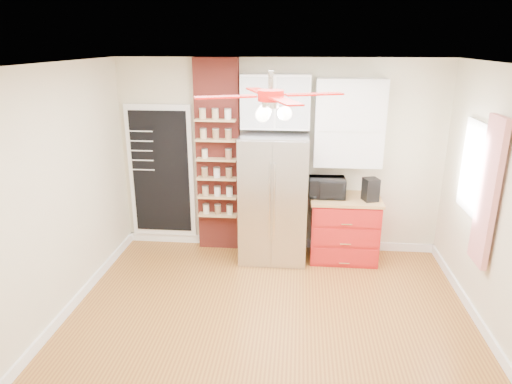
# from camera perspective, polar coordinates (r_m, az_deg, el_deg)

# --- Properties ---
(floor) EXTENTS (4.50, 4.50, 0.00)m
(floor) POSITION_cam_1_polar(r_m,az_deg,el_deg) (5.12, 1.57, -16.20)
(floor) COLOR olive
(floor) RESTS_ON ground
(ceiling) EXTENTS (4.50, 4.50, 0.00)m
(ceiling) POSITION_cam_1_polar(r_m,az_deg,el_deg) (4.22, 1.90, 15.61)
(ceiling) COLOR white
(ceiling) RESTS_ON wall_back
(wall_back) EXTENTS (4.50, 0.02, 2.70)m
(wall_back) POSITION_cam_1_polar(r_m,az_deg,el_deg) (6.40, 2.92, 4.32)
(wall_back) COLOR beige
(wall_back) RESTS_ON floor
(wall_front) EXTENTS (4.50, 0.02, 2.70)m
(wall_front) POSITION_cam_1_polar(r_m,az_deg,el_deg) (2.71, -1.23, -16.62)
(wall_front) COLOR beige
(wall_front) RESTS_ON floor
(wall_left) EXTENTS (0.02, 4.00, 2.70)m
(wall_left) POSITION_cam_1_polar(r_m,az_deg,el_deg) (5.14, -24.18, -0.88)
(wall_left) COLOR beige
(wall_left) RESTS_ON floor
(wall_right) EXTENTS (0.02, 4.00, 2.70)m
(wall_right) POSITION_cam_1_polar(r_m,az_deg,el_deg) (4.90, 29.01, -2.50)
(wall_right) COLOR beige
(wall_right) RESTS_ON floor
(chalkboard) EXTENTS (0.95, 0.05, 1.95)m
(chalkboard) POSITION_cam_1_polar(r_m,az_deg,el_deg) (6.72, -11.78, 2.43)
(chalkboard) COLOR white
(chalkboard) RESTS_ON wall_back
(brick_pillar) EXTENTS (0.60, 0.16, 2.70)m
(brick_pillar) POSITION_cam_1_polar(r_m,az_deg,el_deg) (6.42, -4.74, 4.32)
(brick_pillar) COLOR maroon
(brick_pillar) RESTS_ON floor
(fridge) EXTENTS (0.90, 0.70, 1.75)m
(fridge) POSITION_cam_1_polar(r_m,az_deg,el_deg) (6.18, 2.23, -0.77)
(fridge) COLOR #B8B8BE
(fridge) RESTS_ON floor
(upper_glass_cabinet) EXTENTS (0.90, 0.35, 0.70)m
(upper_glass_cabinet) POSITION_cam_1_polar(r_m,az_deg,el_deg) (6.08, 2.49, 11.26)
(upper_glass_cabinet) COLOR white
(upper_glass_cabinet) RESTS_ON wall_back
(red_cabinet) EXTENTS (0.94, 0.64, 0.90)m
(red_cabinet) POSITION_cam_1_polar(r_m,az_deg,el_deg) (6.41, 10.92, -4.46)
(red_cabinet) COLOR #B01918
(red_cabinet) RESTS_ON floor
(upper_shelf_unit) EXTENTS (0.90, 0.30, 1.15)m
(upper_shelf_unit) POSITION_cam_1_polar(r_m,az_deg,el_deg) (6.17, 11.59, 8.43)
(upper_shelf_unit) COLOR white
(upper_shelf_unit) RESTS_ON wall_back
(window) EXTENTS (0.04, 0.75, 1.05)m
(window) POSITION_cam_1_polar(r_m,az_deg,el_deg) (5.63, 25.70, 2.64)
(window) COLOR white
(window) RESTS_ON wall_right
(curtain) EXTENTS (0.06, 0.40, 1.55)m
(curtain) POSITION_cam_1_polar(r_m,az_deg,el_deg) (5.15, 27.01, -0.08)
(curtain) COLOR red
(curtain) RESTS_ON wall_right
(ceiling_fan) EXTENTS (1.40, 1.40, 0.44)m
(ceiling_fan) POSITION_cam_1_polar(r_m,az_deg,el_deg) (4.24, 1.86, 11.88)
(ceiling_fan) COLOR silver
(ceiling_fan) RESTS_ON ceiling
(toaster_oven) EXTENTS (0.49, 0.34, 0.26)m
(toaster_oven) POSITION_cam_1_polar(r_m,az_deg,el_deg) (6.19, 8.84, 0.57)
(toaster_oven) COLOR black
(toaster_oven) RESTS_ON red_cabinet
(coffee_maker) EXTENTS (0.23, 0.23, 0.30)m
(coffee_maker) POSITION_cam_1_polar(r_m,az_deg,el_deg) (6.15, 14.13, 0.30)
(coffee_maker) COLOR black
(coffee_maker) RESTS_ON red_cabinet
(canister_left) EXTENTS (0.12, 0.12, 0.13)m
(canister_left) POSITION_cam_1_polar(r_m,az_deg,el_deg) (6.22, 14.65, -0.37)
(canister_left) COLOR #A21609
(canister_left) RESTS_ON red_cabinet
(canister_right) EXTENTS (0.10, 0.10, 0.15)m
(canister_right) POSITION_cam_1_polar(r_m,az_deg,el_deg) (6.33, 14.18, 0.06)
(canister_right) COLOR #A11F08
(canister_right) RESTS_ON red_cabinet
(pantry_jar_oats) EXTENTS (0.10, 0.10, 0.12)m
(pantry_jar_oats) POSITION_cam_1_polar(r_m,az_deg,el_deg) (6.31, -6.42, 4.78)
(pantry_jar_oats) COLOR beige
(pantry_jar_oats) RESTS_ON brick_pillar
(pantry_jar_beans) EXTENTS (0.12, 0.12, 0.13)m
(pantry_jar_beans) POSITION_cam_1_polar(r_m,az_deg,el_deg) (6.21, -3.44, 4.71)
(pantry_jar_beans) COLOR #9C6E4F
(pantry_jar_beans) RESTS_ON brick_pillar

